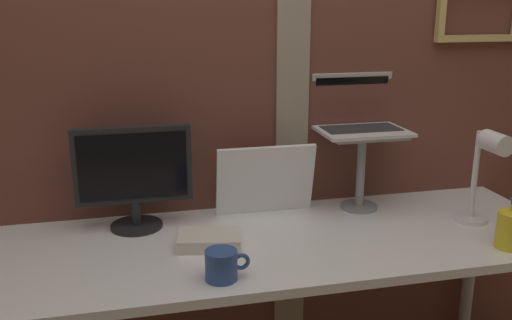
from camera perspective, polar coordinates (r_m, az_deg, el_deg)
name	(u,v)px	position (r m, az deg, el deg)	size (l,w,h in m)	color
brick_wall_back	(243,85)	(2.12, -1.32, 7.66)	(3.15, 0.15, 2.41)	brown
desk	(263,259)	(1.90, 0.70, -10.10)	(2.11, 0.67, 0.74)	white
monitor	(133,171)	(1.95, -12.38, -1.15)	(0.40, 0.18, 0.36)	black
laptop_stand	(361,159)	(2.13, 10.68, 0.13)	(0.28, 0.22, 0.30)	gray
laptop	(357,115)	(2.15, 10.20, 4.51)	(0.32, 0.28, 0.21)	silver
whiteboard_panel	(266,180)	(2.06, 0.98, -2.04)	(0.37, 0.02, 0.27)	white
desk_lamp	(486,168)	(2.07, 22.34, -0.76)	(0.12, 0.20, 0.35)	white
pen_cup	(511,230)	(1.97, 24.56, -6.50)	(0.09, 0.09, 0.17)	yellow
coffee_mug	(222,265)	(1.61, -3.48, -10.62)	(0.13, 0.09, 0.09)	#2D4C8C
paper_clutter_stack	(210,240)	(1.83, -4.75, -8.10)	(0.20, 0.14, 0.04)	silver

